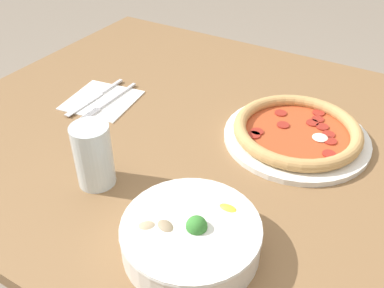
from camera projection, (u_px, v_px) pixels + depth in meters
dining_table at (237, 179)px, 0.94m from camera, size 1.31×0.94×0.78m
pizza at (297, 133)px, 0.88m from camera, size 0.30×0.30×0.04m
bowl at (191, 234)px, 0.64m from camera, size 0.21×0.21×0.07m
napkin at (102, 100)px, 1.02m from camera, size 0.17×0.17×0.00m
fork at (110, 101)px, 1.00m from camera, size 0.01×0.20×0.00m
knife at (98, 95)px, 1.03m from camera, size 0.01×0.20×0.01m
glass at (93, 155)px, 0.75m from camera, size 0.07×0.07×0.12m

